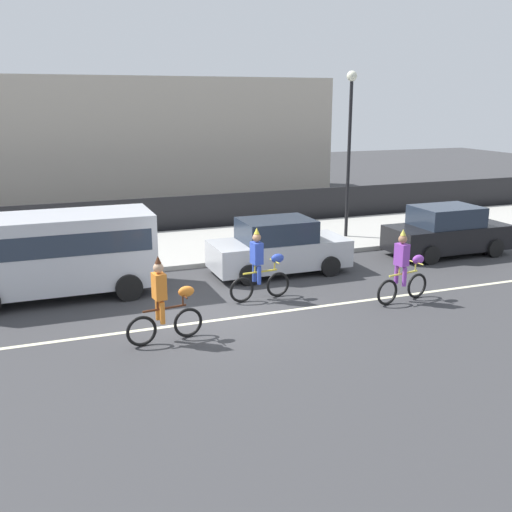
{
  "coord_description": "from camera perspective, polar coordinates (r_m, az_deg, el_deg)",
  "views": [
    {
      "loc": [
        -3.97,
        -13.23,
        5.05
      ],
      "look_at": [
        1.52,
        1.2,
        1.0
      ],
      "focal_mm": 42.0,
      "sensor_mm": 36.0,
      "label": 1
    }
  ],
  "objects": [
    {
      "name": "sidewalk_curb",
      "position": [
        20.73,
        -9.17,
        0.62
      ],
      "size": [
        60.0,
        5.0,
        0.15
      ],
      "primitive_type": "cube",
      "color": "#ADAAA3",
      "rests_on": "ground"
    },
    {
      "name": "parade_cyclist_orange",
      "position": [
        12.87,
        -8.66,
        -4.57
      ],
      "size": [
        1.71,
        0.51,
        1.92
      ],
      "color": "black",
      "rests_on": "ground"
    },
    {
      "name": "parked_car_silver",
      "position": [
        17.81,
        2.14,
        0.82
      ],
      "size": [
        4.1,
        1.92,
        1.64
      ],
      "color": "#B7BABF",
      "rests_on": "ground"
    },
    {
      "name": "fence_line",
      "position": [
        23.38,
        -10.7,
        3.72
      ],
      "size": [
        40.0,
        0.08,
        1.4
      ],
      "primitive_type": "cube",
      "color": "black",
      "rests_on": "ground"
    },
    {
      "name": "road_centre_line",
      "position": [
        14.25,
        -3.29,
        -6.05
      ],
      "size": [
        36.0,
        0.14,
        0.01
      ],
      "primitive_type": "cube",
      "color": "beige",
      "rests_on": "ground"
    },
    {
      "name": "parade_cyclist_purple",
      "position": [
        15.69,
        13.92,
        -1.3
      ],
      "size": [
        1.7,
        0.54,
        1.92
      ],
      "color": "black",
      "rests_on": "ground"
    },
    {
      "name": "ground_plane",
      "position": [
        14.7,
        -3.88,
        -5.42
      ],
      "size": [
        80.0,
        80.0,
        0.0
      ],
      "primitive_type": "plane",
      "color": "#38383A"
    },
    {
      "name": "parade_cyclist_cobalt",
      "position": [
        15.38,
        0.45,
        -1.18
      ],
      "size": [
        1.72,
        0.5,
        1.92
      ],
      "color": "black",
      "rests_on": "ground"
    },
    {
      "name": "building_backdrop",
      "position": [
        31.29,
        -20.37,
        10.1
      ],
      "size": [
        28.0,
        8.0,
        6.06
      ],
      "primitive_type": "cube",
      "color": "#B2A899",
      "rests_on": "ground"
    },
    {
      "name": "parked_van_silver",
      "position": [
        16.38,
        -18.36,
        0.63
      ],
      "size": [
        5.0,
        2.22,
        2.18
      ],
      "color": "silver",
      "rests_on": "ground"
    },
    {
      "name": "parked_car_black",
      "position": [
        20.92,
        17.72,
        2.22
      ],
      "size": [
        4.1,
        1.92,
        1.64
      ],
      "color": "black",
      "rests_on": "ground"
    },
    {
      "name": "street_lamp_post",
      "position": [
        21.87,
        8.93,
        11.74
      ],
      "size": [
        0.36,
        0.36,
        5.86
      ],
      "color": "black",
      "rests_on": "sidewalk_curb"
    }
  ]
}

